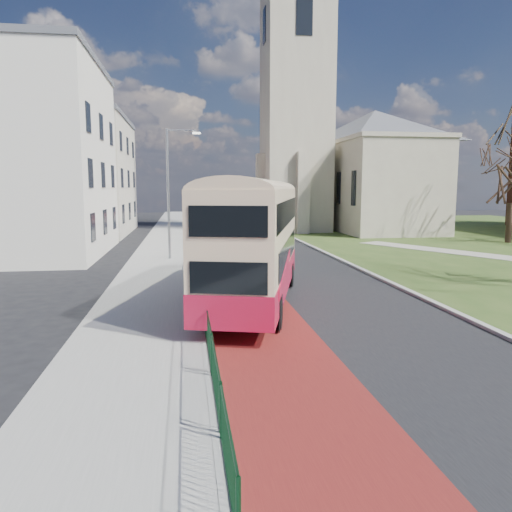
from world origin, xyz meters
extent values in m
plane|color=black|center=(0.00, 0.00, 0.00)|extent=(160.00, 160.00, 0.00)
cube|color=black|center=(1.50, 20.00, 0.01)|extent=(9.00, 120.00, 0.01)
cube|color=#591414|center=(-1.20, 20.00, 0.01)|extent=(3.40, 120.00, 0.01)
cube|color=gray|center=(-5.00, 20.00, 0.06)|extent=(4.00, 120.00, 0.12)
cube|color=#999993|center=(-3.00, 20.00, 0.07)|extent=(0.25, 120.00, 0.13)
cube|color=#999993|center=(6.10, 22.00, 0.07)|extent=(0.25, 80.00, 0.13)
cylinder|color=#0B3219|center=(-2.95, 4.00, 1.10)|extent=(0.04, 24.00, 0.04)
cylinder|color=#0B3219|center=(-2.95, 4.00, 0.15)|extent=(0.04, 24.00, 0.04)
cube|color=#A29683|center=(8.00, 38.00, 12.00)|extent=(6.50, 6.50, 24.00)
cube|color=#A29683|center=(16.50, 38.00, 4.50)|extent=(9.00, 18.00, 9.00)
pyramid|color=#565960|center=(16.50, 38.00, 12.60)|extent=(9.00, 18.00, 3.60)
cube|color=silver|center=(-14.00, 22.00, 6.25)|extent=(10.00, 14.00, 12.50)
cube|color=#565960|center=(-14.00, 22.00, 12.75)|extent=(10.30, 14.30, 0.50)
cube|color=beige|center=(-14.00, 38.00, 5.50)|extent=(10.00, 16.00, 11.00)
cube|color=#565960|center=(-14.00, 38.00, 11.25)|extent=(10.30, 16.30, 0.50)
cylinder|color=gray|center=(-4.50, 18.00, 4.12)|extent=(0.16, 0.16, 8.00)
cylinder|color=gray|center=(-3.60, 18.00, 8.02)|extent=(1.80, 0.10, 0.10)
cube|color=silver|center=(-2.70, 18.00, 7.87)|extent=(0.50, 0.18, 0.12)
cube|color=#B31031|center=(-0.87, 5.44, 1.04)|extent=(5.47, 11.49, 1.02)
cube|color=beige|center=(-0.87, 5.44, 3.03)|extent=(5.43, 11.43, 2.95)
cube|color=black|center=(-2.02, 6.08, 2.11)|extent=(2.49, 8.88, 0.97)
cube|color=black|center=(0.44, 5.40, 2.11)|extent=(2.49, 8.88, 0.97)
cube|color=black|center=(-2.11, 5.78, 3.64)|extent=(2.73, 9.74, 0.92)
cube|color=black|center=(0.36, 5.11, 3.64)|extent=(2.73, 9.74, 0.92)
cube|color=black|center=(0.60, 10.82, 2.11)|extent=(2.23, 0.68, 1.07)
cube|color=black|center=(0.60, 10.82, 3.64)|extent=(2.23, 0.68, 0.92)
cube|color=orange|center=(0.60, 10.82, 4.22)|extent=(1.78, 0.58, 0.31)
cylinder|color=black|center=(-1.00, 9.43, 0.53)|extent=(0.58, 1.10, 1.06)
cylinder|color=black|center=(1.27, 8.81, 0.53)|extent=(0.58, 1.10, 1.06)
cylinder|color=black|center=(-2.90, 2.52, 0.53)|extent=(0.58, 1.10, 1.06)
cylinder|color=black|center=(-0.63, 1.89, 0.53)|extent=(0.58, 1.10, 1.06)
cylinder|color=#332219|center=(22.99, 24.15, 1.65)|extent=(0.48, 0.48, 3.23)
camera|label=1|loc=(-3.53, -13.56, 4.56)|focal=35.00mm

